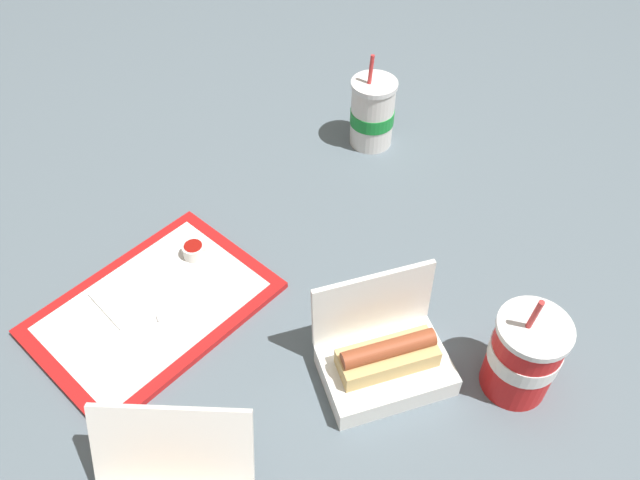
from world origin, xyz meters
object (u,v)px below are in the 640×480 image
soda_cup_corner (524,355)px  soda_cup_front (372,113)px  plastic_fork (191,309)px  ketchup_cup (194,250)px  food_tray (153,308)px  clamshell_hotdog_right (384,359)px

soda_cup_corner → soda_cup_front: bearing=-133.5°
soda_cup_front → soda_cup_corner: (0.42, 0.45, 0.00)m
plastic_fork → soda_cup_corner: (-0.14, 0.50, 0.06)m
ketchup_cup → soda_cup_front: 0.48m
plastic_fork → soda_cup_corner: size_ratio=0.53×
ketchup_cup → plastic_fork: ketchup_cup is taller
food_tray → soda_cup_front: (-0.58, 0.11, 0.07)m
food_tray → plastic_fork: size_ratio=3.81×
clamshell_hotdog_right → soda_cup_front: (-0.50, -0.27, 0.03)m
soda_cup_corner → clamshell_hotdog_right: bearing=-65.3°
ketchup_cup → soda_cup_front: bearing=165.1°
food_tray → plastic_fork: plastic_fork is taller
food_tray → soda_cup_front: size_ratio=2.02×
ketchup_cup → plastic_fork: (0.10, 0.07, -0.01)m
plastic_fork → ketchup_cup: bearing=-105.4°
food_tray → clamshell_hotdog_right: 0.39m
ketchup_cup → soda_cup_corner: bearing=93.5°
food_tray → ketchup_cup: ketchup_cup is taller
food_tray → soda_cup_corner: 0.59m
ketchup_cup → soda_cup_corner: (-0.03, 0.57, 0.05)m
plastic_fork → soda_cup_front: (-0.56, 0.05, 0.06)m
plastic_fork → soda_cup_front: soda_cup_front is taller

